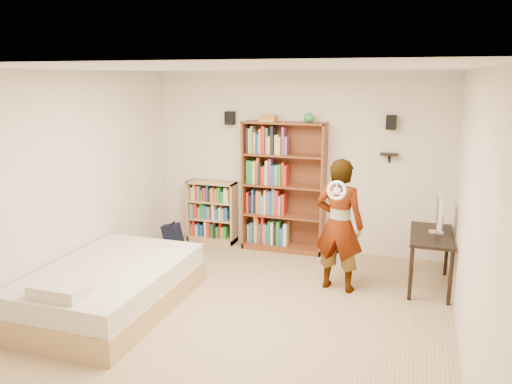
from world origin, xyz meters
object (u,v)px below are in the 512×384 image
Objects in this scene: computer_desk at (430,261)px; daybed at (111,282)px; tall_bookshelf at (284,187)px; person at (339,225)px; low_bookshelf at (212,212)px.

daybed is (-3.50, -1.76, -0.03)m from computer_desk.
computer_desk is 0.48× the size of daybed.
person is (1.03, -1.22, -0.15)m from tall_bookshelf.
computer_desk is at bearing -14.10° from low_bookshelf.
computer_desk is 1.27m from person.
computer_desk is 3.92m from daybed.
tall_bookshelf is 1.91× the size of computer_desk.
low_bookshelf is 2.58m from person.
daybed is at bearing 39.16° from person.
low_bookshelf is 0.59× the size of person.
low_bookshelf is at bearing 178.38° from tall_bookshelf.
tall_bookshelf is 2.00× the size of low_bookshelf.
person is at bearing -159.43° from computer_desk.
tall_bookshelf reaches higher than computer_desk.
person reaches higher than daybed.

